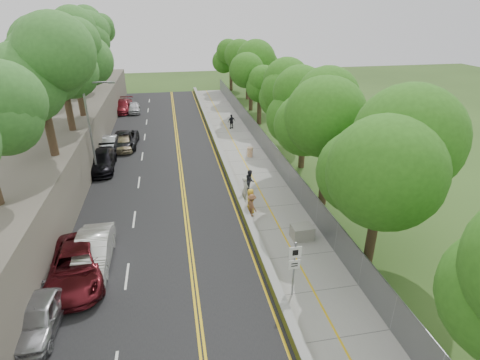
{
  "coord_description": "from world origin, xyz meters",
  "views": [
    {
      "loc": [
        -4.25,
        -16.84,
        13.13
      ],
      "look_at": [
        0.5,
        8.0,
        1.4
      ],
      "focal_mm": 28.0,
      "sensor_mm": 36.0,
      "label": 1
    }
  ],
  "objects_px": {
    "construction_barrel": "(250,152)",
    "concrete_block": "(302,232)",
    "signpost": "(294,263)",
    "painter_0": "(250,201)",
    "car_1": "(93,252)",
    "car_2": "(77,265)",
    "streetlight": "(92,123)",
    "person_far": "(232,122)",
    "car_0": "(40,316)"
  },
  "relations": [
    {
      "from": "construction_barrel",
      "to": "concrete_block",
      "type": "height_order",
      "value": "construction_barrel"
    },
    {
      "from": "concrete_block",
      "to": "car_0",
      "type": "height_order",
      "value": "car_0"
    },
    {
      "from": "construction_barrel",
      "to": "painter_0",
      "type": "relative_size",
      "value": 0.51
    },
    {
      "from": "construction_barrel",
      "to": "car_1",
      "type": "height_order",
      "value": "car_1"
    },
    {
      "from": "signpost",
      "to": "concrete_block",
      "type": "xyz_separation_m",
      "value": [
        2.15,
        4.71,
        -1.48
      ]
    },
    {
      "from": "streetlight",
      "to": "car_0",
      "type": "relative_size",
      "value": 1.86
    },
    {
      "from": "signpost",
      "to": "car_2",
      "type": "distance_m",
      "value": 11.26
    },
    {
      "from": "concrete_block",
      "to": "car_2",
      "type": "height_order",
      "value": "car_2"
    },
    {
      "from": "concrete_block",
      "to": "painter_0",
      "type": "xyz_separation_m",
      "value": [
        -2.45,
        3.78,
        0.45
      ]
    },
    {
      "from": "streetlight",
      "to": "car_1",
      "type": "distance_m",
      "value": 13.24
    },
    {
      "from": "car_2",
      "to": "person_far",
      "type": "xyz_separation_m",
      "value": [
        12.44,
        24.97,
        0.03
      ]
    },
    {
      "from": "signpost",
      "to": "person_far",
      "type": "height_order",
      "value": "signpost"
    },
    {
      "from": "signpost",
      "to": "construction_barrel",
      "type": "distance_m",
      "value": 19.17
    },
    {
      "from": "construction_barrel",
      "to": "car_0",
      "type": "distance_m",
      "value": 23.36
    },
    {
      "from": "car_1",
      "to": "signpost",
      "type": "bearing_deg",
      "value": -23.4
    },
    {
      "from": "car_1",
      "to": "person_far",
      "type": "bearing_deg",
      "value": 63.98
    },
    {
      "from": "concrete_block",
      "to": "painter_0",
      "type": "relative_size",
      "value": 0.73
    },
    {
      "from": "painter_0",
      "to": "car_2",
      "type": "bearing_deg",
      "value": 111.89
    },
    {
      "from": "signpost",
      "to": "concrete_block",
      "type": "relative_size",
      "value": 2.38
    },
    {
      "from": "streetlight",
      "to": "person_far",
      "type": "relative_size",
      "value": 4.7
    },
    {
      "from": "construction_barrel",
      "to": "painter_0",
      "type": "height_order",
      "value": "painter_0"
    },
    {
      "from": "car_0",
      "to": "car_1",
      "type": "distance_m",
      "value": 4.66
    },
    {
      "from": "painter_0",
      "to": "concrete_block",
      "type": "bearing_deg",
      "value": -151.58
    },
    {
      "from": "signpost",
      "to": "car_0",
      "type": "bearing_deg",
      "value": 179.88
    },
    {
      "from": "car_1",
      "to": "car_2",
      "type": "bearing_deg",
      "value": -120.92
    },
    {
      "from": "signpost",
      "to": "painter_0",
      "type": "height_order",
      "value": "signpost"
    },
    {
      "from": "streetlight",
      "to": "painter_0",
      "type": "distance_m",
      "value": 14.56
    },
    {
      "from": "streetlight",
      "to": "car_2",
      "type": "xyz_separation_m",
      "value": [
        0.82,
        -13.68,
        -3.77
      ]
    },
    {
      "from": "car_2",
      "to": "person_far",
      "type": "distance_m",
      "value": 27.9
    },
    {
      "from": "painter_0",
      "to": "construction_barrel",
      "type": "bearing_deg",
      "value": -16.58
    },
    {
      "from": "car_2",
      "to": "painter_0",
      "type": "bearing_deg",
      "value": 21.15
    },
    {
      "from": "streetlight",
      "to": "construction_barrel",
      "type": "distance_m",
      "value": 14.23
    },
    {
      "from": "car_2",
      "to": "car_1",
      "type": "bearing_deg",
      "value": 53.58
    },
    {
      "from": "person_far",
      "to": "car_1",
      "type": "bearing_deg",
      "value": 43.15
    },
    {
      "from": "car_1",
      "to": "streetlight",
      "type": "bearing_deg",
      "value": 96.87
    },
    {
      "from": "car_0",
      "to": "person_far",
      "type": "xyz_separation_m",
      "value": [
        13.4,
        28.28,
        0.13
      ]
    },
    {
      "from": "construction_barrel",
      "to": "car_1",
      "type": "relative_size",
      "value": 0.18
    },
    {
      "from": "car_2",
      "to": "painter_0",
      "type": "relative_size",
      "value": 3.35
    },
    {
      "from": "streetlight",
      "to": "person_far",
      "type": "xyz_separation_m",
      "value": [
        13.26,
        11.29,
        -3.74
      ]
    },
    {
      "from": "car_0",
      "to": "painter_0",
      "type": "height_order",
      "value": "painter_0"
    },
    {
      "from": "streetlight",
      "to": "concrete_block",
      "type": "relative_size",
      "value": 6.15
    },
    {
      "from": "car_1",
      "to": "painter_0",
      "type": "relative_size",
      "value": 2.84
    },
    {
      "from": "signpost",
      "to": "construction_barrel",
      "type": "relative_size",
      "value": 3.43
    },
    {
      "from": "signpost",
      "to": "car_1",
      "type": "height_order",
      "value": "signpost"
    },
    {
      "from": "signpost",
      "to": "car_0",
      "type": "xyz_separation_m",
      "value": [
        -11.65,
        0.03,
        -1.19
      ]
    },
    {
      "from": "construction_barrel",
      "to": "person_far",
      "type": "distance_m",
      "value": 9.3
    },
    {
      "from": "streetlight",
      "to": "car_1",
      "type": "relative_size",
      "value": 1.58
    },
    {
      "from": "construction_barrel",
      "to": "car_0",
      "type": "height_order",
      "value": "car_0"
    },
    {
      "from": "car_2",
      "to": "concrete_block",
      "type": "bearing_deg",
      "value": 0.87
    },
    {
      "from": "signpost",
      "to": "concrete_block",
      "type": "height_order",
      "value": "signpost"
    }
  ]
}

